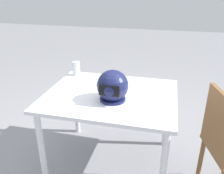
# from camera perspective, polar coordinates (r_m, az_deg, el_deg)

# --- Properties ---
(ground_plane) EXTENTS (14.00, 14.00, 0.00)m
(ground_plane) POSITION_cam_1_polar(r_m,az_deg,el_deg) (2.36, -0.27, -17.31)
(ground_plane) COLOR gray
(dining_table) EXTENTS (1.08, 0.87, 0.70)m
(dining_table) POSITION_cam_1_polar(r_m,az_deg,el_deg) (2.00, -0.31, -3.82)
(dining_table) COLOR white
(dining_table) RESTS_ON ground
(pizza_plate) EXTENTS (0.29, 0.29, 0.01)m
(pizza_plate) POSITION_cam_1_polar(r_m,az_deg,el_deg) (2.14, 0.29, 0.71)
(pizza_plate) COLOR white
(pizza_plate) RESTS_ON dining_table
(pizza) EXTENTS (0.23, 0.23, 0.05)m
(pizza) POSITION_cam_1_polar(r_m,az_deg,el_deg) (2.13, 0.28, 1.23)
(pizza) COLOR tan
(pizza) RESTS_ON pizza_plate
(motorcycle_helmet) EXTENTS (0.25, 0.25, 0.25)m
(motorcycle_helmet) POSITION_cam_1_polar(r_m,az_deg,el_deg) (1.81, 0.14, 0.15)
(motorcycle_helmet) COLOR #191E4C
(motorcycle_helmet) RESTS_ON dining_table
(drinking_glass) EXTENTS (0.07, 0.07, 0.14)m
(drinking_glass) POSITION_cam_1_polar(r_m,az_deg,el_deg) (2.37, -8.65, 4.46)
(drinking_glass) COLOR silver
(drinking_glass) RESTS_ON dining_table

